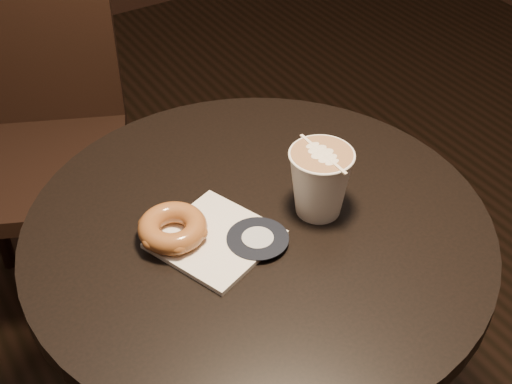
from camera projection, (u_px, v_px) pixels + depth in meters
cafe_table at (258, 313)px, 1.18m from camera, size 0.70×0.70×0.75m
chair at (29, 104)px, 1.62m from camera, size 0.54×0.54×1.04m
pastry_bag at (215, 239)px, 1.03m from camera, size 0.20×0.20×0.01m
doughnut at (173, 228)px, 1.02m from camera, size 0.10×0.10×0.03m
latte_cup at (320, 183)px, 1.05m from camera, size 0.10×0.10×0.11m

